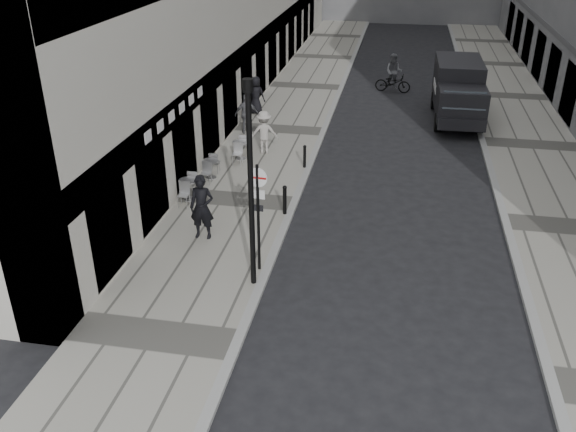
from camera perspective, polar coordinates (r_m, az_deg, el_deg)
name	(u,v)px	position (r m, az deg, el deg)	size (l,w,h in m)	color
sidewalk	(280,130)	(28.20, -0.78, 8.05)	(4.00, 60.00, 0.12)	gray
far_sidewalk	(531,145)	(28.29, 21.77, 6.16)	(4.00, 60.00, 0.12)	gray
walking_man	(202,207)	(18.50, -8.06, 0.81)	(0.74, 0.49, 2.03)	black
sign_post	(258,204)	(16.23, -2.83, 1.13)	(0.54, 0.11, 3.15)	black
lamppost	(251,177)	(15.16, -3.53, 3.62)	(0.25, 0.25, 5.56)	black
bollard_near	(305,157)	(23.72, 1.56, 5.54)	(0.11, 0.11, 0.85)	black
bollard_far	(285,201)	(19.99, -0.31, 1.44)	(0.13, 0.13, 0.94)	black
panel_van	(458,88)	(30.58, 15.66, 11.43)	(2.22, 5.75, 2.69)	black
cyclist	(393,77)	(34.84, 9.82, 12.67)	(2.03, 0.98, 2.10)	black
pedestrian_a	(247,114)	(27.41, -3.89, 9.49)	(1.03, 0.43, 1.76)	#5C5D62
pedestrian_b	(264,132)	(25.05, -2.26, 7.84)	(1.14, 0.66, 1.77)	#A59F99
pedestrian_c	(256,95)	(30.20, -3.03, 11.23)	(0.89, 0.58, 1.81)	black
cafe_table_near	(189,188)	(21.27, -9.25, 2.62)	(0.68, 1.53, 0.87)	silver
cafe_table_mid	(241,149)	(24.60, -4.43, 6.30)	(0.67, 1.50, 0.86)	silver
cafe_table_far	(211,168)	(22.92, -7.26, 4.52)	(0.64, 1.44, 0.82)	#ABABAD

